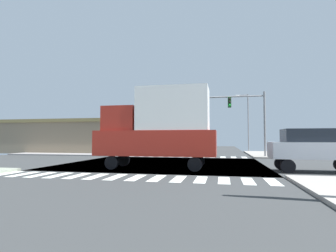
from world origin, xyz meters
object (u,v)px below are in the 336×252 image
object	(u,v)px
street_lamp	(246,117)
bank_building	(69,137)
sedan_nearside_1	(181,142)
suv_trailing_3	(192,141)
traffic_signal_mast	(234,109)
box_truck_middle_1	(186,134)
box_truck_outer_2	(160,126)
suv_leading_2	(315,146)

from	to	relation	value
street_lamp	bank_building	xyz separation A→B (m)	(-23.91, -3.74, -2.60)
street_lamp	sedan_nearside_1	xyz separation A→B (m)	(-12.39, 22.35, -3.56)
suv_trailing_3	sedan_nearside_1	bearing A→B (deg)	-57.13
bank_building	traffic_signal_mast	bearing A→B (deg)	-17.33
traffic_signal_mast	box_truck_middle_1	xyz separation A→B (m)	(-7.30, 19.02, -2.11)
box_truck_outer_2	traffic_signal_mast	bearing A→B (deg)	-24.16
sedan_nearside_1	street_lamp	bearing A→B (deg)	119.01
traffic_signal_mast	box_truck_outer_2	xyz separation A→B (m)	(-4.82, -10.74, -2.11)
traffic_signal_mast	street_lamp	distance (m)	10.75
bank_building	suv_trailing_3	world-z (taller)	bank_building
suv_trailing_3	box_truck_middle_1	size ratio (longest dim) A/B	0.64
street_lamp	suv_leading_2	xyz separation A→B (m)	(1.70, -21.29, -3.28)
bank_building	box_truck_middle_1	world-z (taller)	box_truck_middle_1
suv_leading_2	box_truck_middle_1	world-z (taller)	box_truck_middle_1
traffic_signal_mast	street_lamp	bearing A→B (deg)	78.78
street_lamp	box_truck_outer_2	distance (m)	22.48
box_truck_middle_1	traffic_signal_mast	bearing A→B (deg)	111.00
sedan_nearside_1	suv_leading_2	size ratio (longest dim) A/B	0.93
bank_building	suv_leading_2	world-z (taller)	bank_building
bank_building	box_truck_outer_2	bearing A→B (deg)	-45.91
box_truck_outer_2	suv_leading_2	bearing A→B (deg)	-90.00
sedan_nearside_1	box_truck_middle_1	xyz separation A→B (m)	(3.00, -13.87, 1.45)
suv_trailing_3	box_truck_middle_1	distance (m)	9.31
traffic_signal_mast	box_truck_outer_2	size ratio (longest dim) A/B	1.01
box_truck_outer_2	box_truck_middle_1	bearing A→B (deg)	4.77
suv_trailing_3	box_truck_outer_2	bearing A→B (deg)	93.64
street_lamp	box_truck_middle_1	size ratio (longest dim) A/B	1.08
sedan_nearside_1	box_truck_outer_2	distance (m)	44.00
box_truck_middle_1	box_truck_outer_2	distance (m)	29.87
street_lamp	sedan_nearside_1	world-z (taller)	street_lamp
bank_building	sedan_nearside_1	size ratio (longest dim) A/B	3.83
traffic_signal_mast	sedan_nearside_1	xyz separation A→B (m)	(-10.30, 32.90, -3.56)
sedan_nearside_1	suv_trailing_3	distance (m)	5.53
bank_building	sedan_nearside_1	xyz separation A→B (m)	(11.51, 26.09, -0.96)
suv_leading_2	suv_trailing_3	distance (m)	40.54
sedan_nearside_1	suv_leading_2	distance (m)	45.86
street_lamp	sedan_nearside_1	distance (m)	25.80
box_truck_middle_1	box_truck_outer_2	xyz separation A→B (m)	(2.48, -29.76, 0.00)
suv_leading_2	box_truck_middle_1	distance (m)	31.78
traffic_signal_mast	box_truck_outer_2	distance (m)	11.96
box_truck_middle_1	bank_building	bearing A→B (deg)	40.09
suv_trailing_3	box_truck_middle_1	bearing A→B (deg)	90.00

